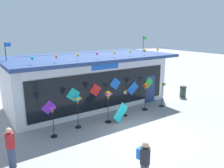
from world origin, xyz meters
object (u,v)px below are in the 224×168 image
(wind_spinner_left, at_px, (77,102))
(wind_spinner_right, at_px, (146,90))
(display_kite_on_ground, at_px, (121,113))
(wind_spinner_center_right, at_px, (125,100))
(trash_bin, at_px, (183,92))
(wind_spinner_center_left, at_px, (108,98))
(person_mid_plaza, at_px, (11,148))
(kite_shop_building, at_px, (88,79))
(wind_spinner_far_right, at_px, (164,90))
(person_near_camera, at_px, (144,163))
(wind_spinner_far_left, at_px, (52,113))

(wind_spinner_left, distance_m, wind_spinner_right, 4.94)
(display_kite_on_ground, bearing_deg, wind_spinner_center_right, 38.44)
(trash_bin, xyz_separation_m, display_kite_on_ground, (-7.01, -1.15, 0.14))
(wind_spinner_center_left, bearing_deg, person_mid_plaza, -164.44)
(wind_spinner_center_right, distance_m, person_mid_plaza, 7.08)
(display_kite_on_ground, bearing_deg, wind_spinner_center_left, 150.01)
(wind_spinner_center_left, distance_m, trash_bin, 7.76)
(kite_shop_building, bearing_deg, wind_spinner_center_right, -78.60)
(display_kite_on_ground, bearing_deg, kite_shop_building, 88.89)
(wind_spinner_far_right, xyz_separation_m, person_mid_plaza, (-10.24, -1.72, -0.33))
(person_near_camera, height_order, trash_bin, person_near_camera)
(wind_spinner_center_left, xyz_separation_m, person_mid_plaza, (-5.45, -1.52, -0.63))
(trash_bin, bearing_deg, wind_spinner_far_right, -168.47)
(wind_spinner_left, xyz_separation_m, wind_spinner_center_right, (3.15, -0.09, -0.47))
(wind_spinner_far_left, height_order, display_kite_on_ground, wind_spinner_far_left)
(display_kite_on_ground, bearing_deg, wind_spinner_right, 15.76)
(wind_spinner_far_right, distance_m, person_mid_plaza, 10.39)
(wind_spinner_far_left, height_order, trash_bin, wind_spinner_far_left)
(person_near_camera, bearing_deg, wind_spinner_left, 75.33)
(kite_shop_building, distance_m, person_near_camera, 9.26)
(wind_spinner_left, height_order, person_near_camera, wind_spinner_left)
(wind_spinner_center_right, relative_size, person_near_camera, 1.04)
(wind_spinner_center_left, xyz_separation_m, wind_spinner_center_right, (1.41, 0.24, -0.46))
(wind_spinner_left, distance_m, wind_spinner_center_left, 1.77)
(wind_spinner_far_left, bearing_deg, person_mid_plaza, -145.04)
(wind_spinner_far_left, xyz_separation_m, wind_spinner_left, (1.50, 0.31, 0.20))
(person_near_camera, bearing_deg, wind_spinner_center_right, 45.56)
(wind_spinner_right, xyz_separation_m, trash_bin, (4.45, 0.43, -0.95))
(wind_spinner_center_right, bearing_deg, wind_spinner_far_right, -0.69)
(kite_shop_building, distance_m, wind_spinner_far_right, 5.38)
(wind_spinner_right, relative_size, person_near_camera, 1.11)
(wind_spinner_center_right, bearing_deg, trash_bin, 4.98)
(wind_spinner_far_right, height_order, person_near_camera, wind_spinner_far_right)
(wind_spinner_left, height_order, wind_spinner_center_left, wind_spinner_center_left)
(wind_spinner_center_left, height_order, trash_bin, wind_spinner_center_left)
(wind_spinner_center_left, relative_size, person_near_camera, 1.14)
(wind_spinner_left, distance_m, display_kite_on_ground, 2.64)
(kite_shop_building, relative_size, person_near_camera, 6.71)
(wind_spinner_center_right, bearing_deg, wind_spinner_center_left, -170.19)
(wind_spinner_far_left, xyz_separation_m, trash_bin, (10.88, 0.76, -0.85))
(wind_spinner_far_left, height_order, wind_spinner_center_right, wind_spinner_center_right)
(wind_spinner_far_left, distance_m, wind_spinner_right, 6.44)
(wind_spinner_far_left, xyz_separation_m, wind_spinner_far_right, (8.02, 0.17, -0.11))
(wind_spinner_right, height_order, person_mid_plaza, wind_spinner_right)
(wind_spinner_far_left, height_order, person_near_camera, wind_spinner_far_left)
(kite_shop_building, relative_size, wind_spinner_far_right, 6.59)
(wind_spinner_right, distance_m, person_near_camera, 7.53)
(person_near_camera, bearing_deg, wind_spinner_far_left, 91.41)
(wind_spinner_left, height_order, wind_spinner_right, wind_spinner_left)
(kite_shop_building, xyz_separation_m, wind_spinner_right, (2.48, -3.32, -0.41))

